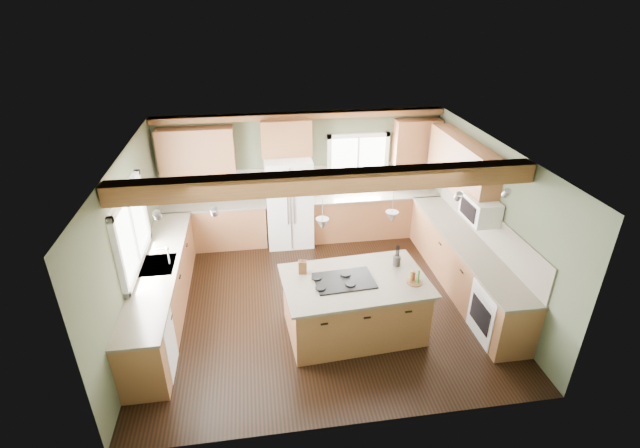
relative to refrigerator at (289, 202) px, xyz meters
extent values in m
plane|color=black|center=(0.30, -2.12, -0.90)|extent=(5.60, 5.60, 0.00)
plane|color=silver|center=(0.30, -2.12, 1.70)|extent=(5.60, 5.60, 0.00)
plane|color=#4D573E|center=(0.30, 0.38, 0.40)|extent=(5.60, 0.00, 5.60)
plane|color=#4D573E|center=(-2.50, -2.12, 0.40)|extent=(0.00, 5.00, 5.00)
plane|color=#4D573E|center=(3.10, -2.12, 0.40)|extent=(0.00, 5.00, 5.00)
cube|color=brown|center=(0.30, -2.92, 1.57)|extent=(5.55, 0.26, 0.26)
cube|color=brown|center=(0.30, 0.28, 1.64)|extent=(5.55, 0.20, 0.10)
cube|color=brown|center=(0.30, 0.36, 0.31)|extent=(5.58, 0.03, 0.58)
cube|color=brown|center=(3.08, -2.07, 0.31)|extent=(0.03, 3.70, 0.58)
cube|color=brown|center=(-1.49, 0.08, -0.46)|extent=(2.02, 0.60, 0.88)
cube|color=#463E33|center=(-1.49, 0.08, 0.00)|extent=(2.06, 0.64, 0.04)
cube|color=brown|center=(1.79, 0.08, -0.46)|extent=(2.62, 0.60, 0.88)
cube|color=#463E33|center=(1.79, 0.08, 0.00)|extent=(2.66, 0.64, 0.04)
cube|color=brown|center=(-2.20, -2.07, -0.46)|extent=(0.60, 3.70, 0.88)
cube|color=#463E33|center=(-2.20, -2.07, 0.00)|extent=(0.64, 3.74, 0.04)
cube|color=brown|center=(2.80, -2.07, -0.46)|extent=(0.60, 3.70, 0.88)
cube|color=#463E33|center=(2.80, -2.07, 0.00)|extent=(0.64, 3.74, 0.04)
cube|color=brown|center=(-1.69, 0.21, 1.05)|extent=(1.40, 0.35, 0.90)
cube|color=brown|center=(0.00, 0.21, 1.25)|extent=(0.96, 0.35, 0.70)
cube|color=brown|center=(2.92, -1.22, 1.05)|extent=(0.35, 2.20, 0.90)
cube|color=brown|center=(2.60, 0.21, 1.05)|extent=(0.90, 0.35, 0.90)
cube|color=white|center=(-2.48, -2.07, 0.65)|extent=(0.04, 1.60, 1.05)
cube|color=white|center=(1.45, 0.36, 0.65)|extent=(1.10, 0.04, 1.00)
cube|color=#262628|center=(-2.20, -2.07, 0.01)|extent=(0.50, 0.65, 0.03)
cylinder|color=#B2B2B7|center=(-2.02, -2.07, 0.15)|extent=(0.02, 0.02, 0.28)
cube|color=white|center=(-2.19, -3.37, -0.47)|extent=(0.60, 0.60, 0.84)
cube|color=white|center=(2.79, -3.37, -0.47)|extent=(0.60, 0.72, 0.84)
cube|color=white|center=(2.88, -2.17, 0.65)|extent=(0.40, 0.70, 0.38)
cone|color=#B2B2B7|center=(0.21, -2.95, 0.98)|extent=(0.18, 0.18, 0.16)
cone|color=#B2B2B7|center=(1.19, -2.89, 0.98)|extent=(0.18, 0.18, 0.16)
cube|color=white|center=(0.00, 0.00, 0.00)|extent=(0.90, 0.74, 1.80)
cube|color=brown|center=(0.70, -2.92, -0.46)|extent=(2.04, 1.33, 0.88)
cube|color=#463E33|center=(0.70, -2.92, 0.00)|extent=(2.18, 1.47, 0.04)
cube|color=black|center=(0.54, -2.93, 0.03)|extent=(0.89, 0.62, 0.02)
cube|color=brown|center=(-0.03, -2.63, 0.12)|extent=(0.13, 0.10, 0.20)
cylinder|color=#464038|center=(1.41, -2.62, 0.10)|extent=(0.13, 0.13, 0.15)
camera|label=1|loc=(-0.63, -8.39, 3.79)|focal=26.00mm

